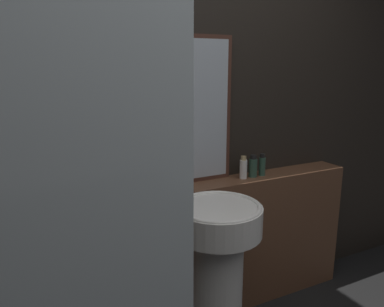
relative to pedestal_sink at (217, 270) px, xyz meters
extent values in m
cube|color=black|center=(0.08, 0.52, 0.69)|extent=(8.00, 0.06, 2.50)
cube|color=brown|center=(0.08, 0.39, -0.11)|extent=(2.28, 0.20, 0.89)
cylinder|color=white|center=(0.00, 0.00, -0.17)|extent=(0.27, 0.27, 0.77)
cylinder|color=white|center=(0.00, 0.00, 0.28)|extent=(0.45, 0.45, 0.14)
torus|color=white|center=(0.00, 0.00, 0.35)|extent=(0.44, 0.44, 0.02)
cube|color=#47281E|center=(-0.01, 0.48, 0.78)|extent=(0.73, 0.03, 0.89)
cube|color=#B2BCC6|center=(-0.01, 0.47, 0.78)|extent=(0.68, 0.02, 0.84)
cube|color=silver|center=(-0.51, 0.39, 0.38)|extent=(0.16, 0.14, 0.08)
cylinder|color=white|center=(0.42, 0.39, 0.40)|extent=(0.05, 0.05, 0.12)
cylinder|color=tan|center=(0.42, 0.39, 0.47)|extent=(0.03, 0.03, 0.03)
cylinder|color=#2D4C3D|center=(0.50, 0.39, 0.40)|extent=(0.05, 0.05, 0.12)
cylinder|color=black|center=(0.50, 0.39, 0.47)|extent=(0.04, 0.04, 0.03)
cylinder|color=#2D4C3D|center=(0.57, 0.39, 0.40)|extent=(0.04, 0.04, 0.12)
cylinder|color=black|center=(0.57, 0.39, 0.47)|extent=(0.03, 0.03, 0.03)
camera|label=1|loc=(-0.92, -1.52, 1.04)|focal=35.00mm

